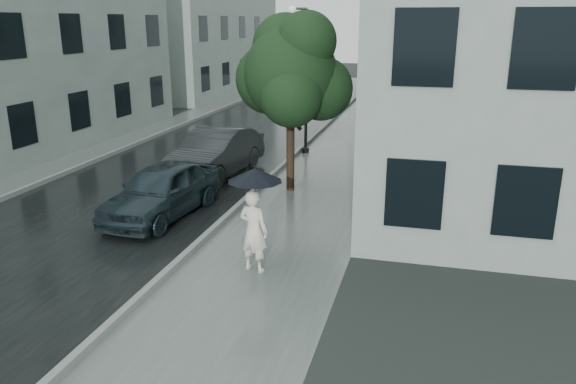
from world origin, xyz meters
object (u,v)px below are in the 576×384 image
(pedestrian, at_px, (254,231))
(street_tree, at_px, (291,72))
(car_near, at_px, (162,190))
(car_far, at_px, (216,153))
(lamp_post, at_px, (303,72))

(pedestrian, height_order, street_tree, street_tree)
(pedestrian, distance_m, car_near, 4.38)
(street_tree, height_order, car_far, street_tree)
(street_tree, distance_m, car_far, 4.16)
(pedestrian, bearing_deg, car_near, -22.83)
(pedestrian, height_order, car_far, pedestrian)
(lamp_post, bearing_deg, car_near, -110.24)
(pedestrian, distance_m, lamp_post, 11.40)
(lamp_post, bearing_deg, pedestrian, -89.37)
(lamp_post, xyz_separation_m, car_far, (-2.06, -4.11, -2.41))
(car_near, xyz_separation_m, car_far, (-0.14, 4.27, 0.07))
(pedestrian, distance_m, car_far, 7.83)
(street_tree, xyz_separation_m, lamp_post, (-0.84, 5.07, -0.42))
(lamp_post, height_order, car_far, lamp_post)
(street_tree, xyz_separation_m, car_near, (-2.76, -3.31, -2.90))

